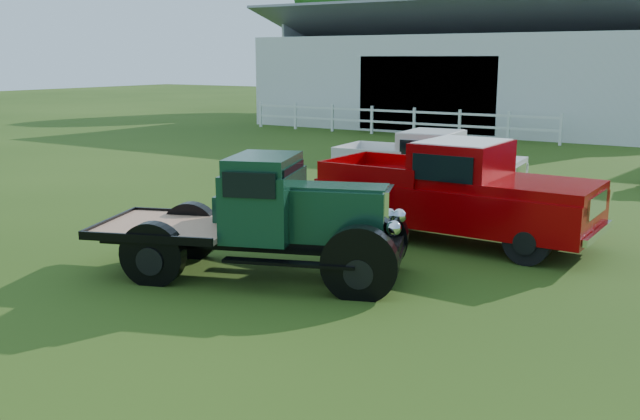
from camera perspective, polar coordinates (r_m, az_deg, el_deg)
The scene contains 8 objects.
ground at distance 9.78m, azimuth -4.78°, elevation -7.14°, with size 120.00×120.00×0.00m, color #213B0D.
shed_left at distance 35.66m, azimuth 11.77°, elevation 11.14°, with size 18.80×10.20×5.60m, color silver, non-canonical shape.
fence_rail at distance 30.66m, azimuth 5.83°, elevation 7.10°, with size 14.20×0.16×1.20m, color white, non-canonical shape.
tree_a at distance 46.79m, azimuth 1.98°, elevation 14.54°, with size 6.30×6.30×10.50m, color #1F4610, non-canonical shape.
tree_b at distance 42.53m, azimuth 19.82°, elevation 14.78°, with size 6.90×6.90×11.50m, color #1F4610, non-canonical shape.
vintage_flatbed at distance 10.60m, azimuth -4.95°, elevation -0.51°, with size 4.61×1.82×1.82m, color #133927, non-canonical shape.
red_pickup at distance 12.86m, azimuth 10.80°, elevation 1.54°, with size 5.00×1.92×1.82m, color #8F0204, non-canonical shape.
white_pickup at distance 16.30m, azimuth 8.57°, elevation 3.39°, with size 4.32×1.68×1.59m, color beige, non-canonical shape.
Camera 1 is at (5.60, -7.36, 3.21)m, focal length 40.00 mm.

